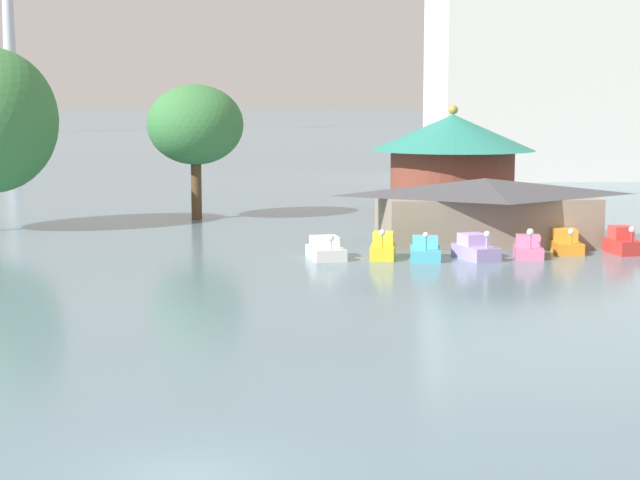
% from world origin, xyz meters
% --- Properties ---
extents(ground_plane, '(2000.00, 2000.00, 0.00)m').
position_xyz_m(ground_plane, '(0.00, 0.00, 0.00)').
color(ground_plane, slate).
extents(pedal_boat_white, '(2.10, 3.12, 1.46)m').
position_xyz_m(pedal_boat_white, '(5.95, 32.60, 0.48)').
color(pedal_boat_white, white).
rests_on(pedal_boat_white, ground).
extents(pedal_boat_yellow, '(1.74, 2.62, 1.74)m').
position_xyz_m(pedal_boat_yellow, '(9.08, 32.33, 0.58)').
color(pedal_boat_yellow, yellow).
rests_on(pedal_boat_yellow, ground).
extents(pedal_boat_cyan, '(2.06, 3.04, 1.65)m').
position_xyz_m(pedal_boat_cyan, '(11.36, 31.95, 0.48)').
color(pedal_boat_cyan, '#4CB7CC').
rests_on(pedal_boat_cyan, ground).
extents(pedal_boat_lavender, '(2.27, 3.21, 1.70)m').
position_xyz_m(pedal_boat_lavender, '(14.11, 31.76, 0.55)').
color(pedal_boat_lavender, '#B299D8').
rests_on(pedal_boat_lavender, ground).
extents(pedal_boat_pink, '(1.97, 2.67, 1.73)m').
position_xyz_m(pedal_boat_pink, '(17.17, 32.14, 0.49)').
color(pedal_boat_pink, pink).
rests_on(pedal_boat_pink, ground).
extents(pedal_boat_orange, '(1.71, 2.95, 1.53)m').
position_xyz_m(pedal_boat_orange, '(19.79, 33.69, 0.53)').
color(pedal_boat_orange, orange).
rests_on(pedal_boat_orange, ground).
extents(pedal_boat_red, '(1.66, 2.51, 1.66)m').
position_xyz_m(pedal_boat_red, '(22.91, 33.13, 0.61)').
color(pedal_boat_red, red).
rests_on(pedal_boat_red, ground).
extents(boathouse, '(13.50, 8.45, 3.92)m').
position_xyz_m(boathouse, '(16.15, 38.32, 2.04)').
color(boathouse, gray).
rests_on(boathouse, ground).
extents(green_roof_pavilion, '(12.24, 12.24, 8.27)m').
position_xyz_m(green_roof_pavilion, '(17.12, 52.49, 4.31)').
color(green_roof_pavilion, brown).
rests_on(green_roof_pavilion, ground).
extents(shoreline_tree_mid, '(6.94, 6.94, 9.75)m').
position_xyz_m(shoreline_tree_mid, '(-1.86, 51.71, 6.83)').
color(shoreline_tree_mid, brown).
rests_on(shoreline_tree_mid, ground).
extents(background_building_block, '(26.95, 14.40, 26.06)m').
position_xyz_m(background_building_block, '(36.06, 89.60, 13.05)').
color(background_building_block, silver).
rests_on(background_building_block, ground).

